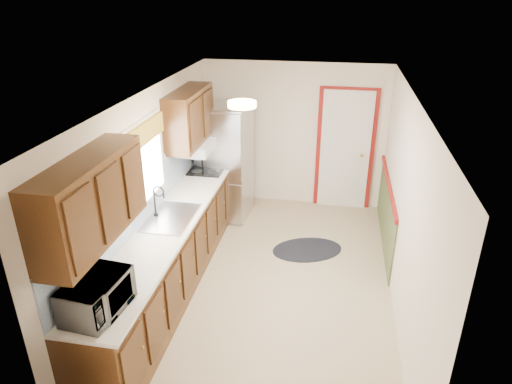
% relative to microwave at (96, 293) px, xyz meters
% --- Properties ---
extents(room_shell, '(3.20, 5.20, 2.52)m').
position_rel_microwave_xyz_m(room_shell, '(1.20, 1.95, 0.06)').
color(room_shell, tan).
rests_on(room_shell, ground).
extents(kitchen_run, '(0.63, 4.00, 2.20)m').
position_rel_microwave_xyz_m(kitchen_run, '(-0.04, 1.66, -0.33)').
color(kitchen_run, '#3A1F0D').
rests_on(kitchen_run, ground).
extents(back_wall_trim, '(1.12, 2.30, 2.08)m').
position_rel_microwave_xyz_m(back_wall_trim, '(2.19, 4.16, -0.25)').
color(back_wall_trim, maroon).
rests_on(back_wall_trim, ground).
extents(ceiling_fixture, '(0.30, 0.30, 0.06)m').
position_rel_microwave_xyz_m(ceiling_fixture, '(0.90, 1.75, 1.22)').
color(ceiling_fixture, '#FFD88C').
rests_on(ceiling_fixture, room_shell).
extents(microwave, '(0.39, 0.62, 0.40)m').
position_rel_microwave_xyz_m(microwave, '(0.00, 0.00, 0.00)').
color(microwave, white).
rests_on(microwave, kitchen_run).
extents(refrigerator, '(0.81, 0.79, 1.84)m').
position_rel_microwave_xyz_m(refrigerator, '(0.18, 3.76, -0.22)').
color(refrigerator, '#B7B7BC').
rests_on(refrigerator, ground).
extents(rug, '(1.18, 0.97, 0.01)m').
position_rel_microwave_xyz_m(rug, '(1.60, 2.84, -1.14)').
color(rug, black).
rests_on(rug, ground).
extents(cooktop, '(0.50, 0.61, 0.02)m').
position_rel_microwave_xyz_m(cooktop, '(0.01, 3.35, -0.19)').
color(cooktop, black).
rests_on(cooktop, kitchen_run).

